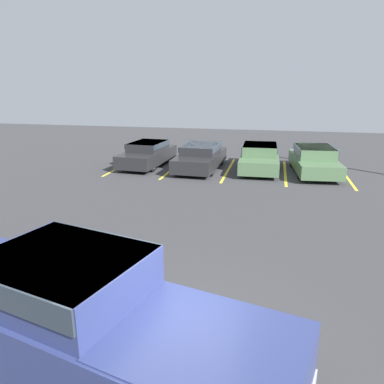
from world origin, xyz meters
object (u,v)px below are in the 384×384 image
(pickup_truck, at_px, (85,320))
(parked_sedan_a, at_px, (148,153))
(parked_sedan_d, at_px, (314,159))
(parked_sedan_c, at_px, (259,157))
(parked_sedan_b, at_px, (201,156))

(pickup_truck, relative_size, parked_sedan_a, 1.48)
(parked_sedan_a, bearing_deg, parked_sedan_d, 94.69)
(pickup_truck, bearing_deg, parked_sedan_a, 119.82)
(parked_sedan_c, bearing_deg, parked_sedan_d, 85.89)
(parked_sedan_a, relative_size, parked_sedan_d, 0.93)
(pickup_truck, xyz_separation_m, parked_sedan_b, (-1.07, 13.83, -0.27))
(parked_sedan_a, distance_m, parked_sedan_b, 2.83)
(parked_sedan_a, xyz_separation_m, parked_sedan_d, (8.24, 0.07, 0.03))
(pickup_truck, relative_size, parked_sedan_d, 1.38)
(pickup_truck, distance_m, parked_sedan_d, 14.74)
(pickup_truck, bearing_deg, parked_sedan_b, 108.71)
(parked_sedan_c, height_order, parked_sedan_d, same)
(pickup_truck, distance_m, parked_sedan_c, 14.31)
(parked_sedan_c, bearing_deg, parked_sedan_b, -84.09)
(parked_sedan_d, bearing_deg, pickup_truck, -22.36)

